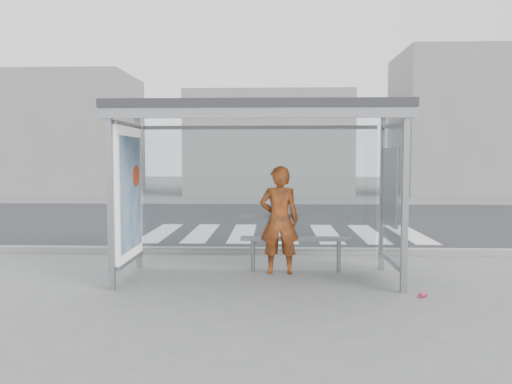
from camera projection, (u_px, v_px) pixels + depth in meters
ground at (258, 279)px, 7.54m from camera, size 80.00×80.00×0.00m
road at (265, 220)px, 14.52m from camera, size 30.00×10.00×0.01m
curb at (261, 251)px, 9.48m from camera, size 30.00×0.18×0.12m
crosswalk at (284, 234)px, 12.01m from camera, size 6.55×3.00×0.00m
bus_shelter at (233, 148)px, 7.48m from camera, size 4.25×1.65×2.62m
building_left at (75, 135)px, 25.63m from camera, size 6.00×5.00×6.00m
building_center at (269, 144)px, 25.31m from camera, size 8.00×5.00×5.00m
building_right at (449, 124)px, 24.93m from camera, size 5.00×5.00×7.00m
person at (279, 220)px, 7.84m from camera, size 0.63×0.42×1.70m
bench at (296, 238)px, 7.98m from camera, size 1.76×0.32×0.91m
soda_can at (423, 295)px, 6.54m from camera, size 0.14×0.13×0.07m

